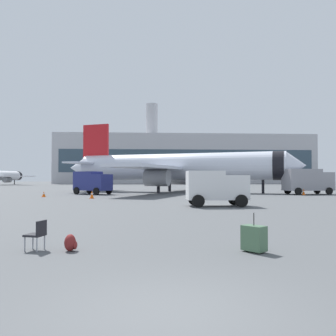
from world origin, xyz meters
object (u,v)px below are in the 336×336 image
Objects in this scene: safety_cone_near at (197,189)px; safety_cone_far at (92,195)px; airplane_at_gate at (176,167)px; cargo_van at (216,186)px; gate_chair at (37,233)px; safety_cone_outer at (44,194)px; traveller_backpack at (71,243)px; safety_cone_mid at (303,192)px; service_truck at (92,182)px; rolling_suitcase at (254,238)px; fuel_truck at (307,180)px.

safety_cone_far reaches higher than safety_cone_near.
safety_cone_near is (3.42, 2.39, -3.29)m from airplane_at_gate.
safety_cone_far is (-10.61, 10.41, -1.06)m from cargo_van.
gate_chair reaches higher than safety_cone_far.
traveller_backpack is at bearing -72.74° from safety_cone_outer.
safety_cone_mid is at bearing 54.74° from gate_chair.
safety_cone_mid is 1.58× the size of traveller_backpack.
airplane_at_gate is at bearing 79.65° from gate_chair.
traveller_backpack is at bearing -102.88° from safety_cone_near.
safety_cone_outer is at bearing -143.90° from safety_cone_near.
service_truck is 35.05m from gate_chair.
rolling_suitcase is at bearing -74.43° from service_truck.
gate_chair is (2.36, -25.67, 0.10)m from safety_cone_far.
safety_cone_far is 0.93× the size of gate_chair.
safety_cone_near is 1.22× the size of safety_cone_outer.
safety_cone_far is 0.73× the size of rolling_suitcase.
service_truck is 8.42× the size of safety_cone_outer.
service_truck is at bearing 96.08° from gate_chair.
safety_cone_outer is (-5.73, 3.36, -0.09)m from safety_cone_far.
fuel_truck is 5.68× the size of rolling_suitcase.
safety_cone_near is 43.63m from rolling_suitcase.
fuel_truck is 8.31× the size of safety_cone_near.
airplane_at_gate reaches higher than safety_cone_far.
service_truck is 16.60m from safety_cone_near.
fuel_truck reaches higher than traveller_backpack.
gate_chair is at bearing -74.43° from safety_cone_outer.
safety_cone_near is at bearing 34.98° from airplane_at_gate.
safety_cone_far reaches higher than safety_cone_outer.
airplane_at_gate is 5.46× the size of fuel_truck.
safety_cone_far is at bearing -127.53° from safety_cone_near.
safety_cone_near is 0.94× the size of safety_cone_far.
safety_cone_far is at bearing 97.38° from traveller_backpack.
service_truck is 10.81× the size of traveller_backpack.
gate_chair is at bearing -125.45° from fuel_truck.
service_truck is 6.04× the size of gate_chair.
service_truck reaches higher than safety_cone_outer.
airplane_at_gate is at bearing 149.15° from safety_cone_mid.
safety_cone_near is 21.61m from safety_cone_far.
safety_cone_mid is (25.99, -3.33, -1.23)m from service_truck.
safety_cone_mid is 25.33m from safety_cone_far.
traveller_backpack is (-5.18, 0.43, -0.16)m from rolling_suitcase.
airplane_at_gate is 41.14m from rolling_suitcase.
fuel_truck is at bearing -37.92° from safety_cone_near.
traveller_backpack is at bearing -8.45° from gate_chair.
service_truck is 4.72× the size of rolling_suitcase.
gate_chair is at bearing 171.55° from traveller_backpack.
fuel_truck is at bearing 15.74° from safety_cone_far.
cargo_van is 5.82× the size of safety_cone_mid.
service_truck is at bearing 172.71° from safety_cone_mid.
traveller_backpack is (9.07, -29.18, -0.07)m from safety_cone_outer.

